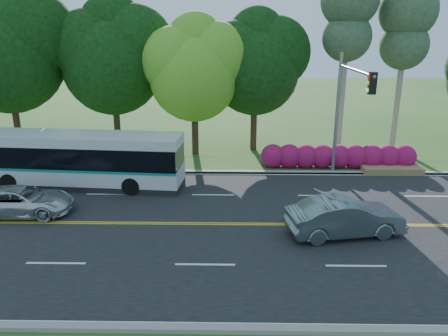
{
  "coord_description": "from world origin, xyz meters",
  "views": [
    {
      "loc": [
        0.44,
        -17.59,
        8.26
      ],
      "look_at": [
        0.1,
        2.0,
        1.97
      ],
      "focal_mm": 35.0,
      "sensor_mm": 36.0,
      "label": 1
    }
  ],
  "objects_px": {
    "traffic_signal": "(347,100)",
    "transit_bus": "(80,160)",
    "sedan": "(345,217)",
    "suv": "(21,201)"
  },
  "relations": [
    {
      "from": "traffic_signal",
      "to": "transit_bus",
      "type": "xyz_separation_m",
      "value": [
        -14.25,
        -0.6,
        -3.22
      ]
    },
    {
      "from": "transit_bus",
      "to": "sedan",
      "type": "distance_m",
      "value": 14.16
    },
    {
      "from": "sedan",
      "to": "suv",
      "type": "xyz_separation_m",
      "value": [
        -14.4,
        1.9,
        -0.15
      ]
    },
    {
      "from": "transit_bus",
      "to": "sedan",
      "type": "bearing_deg",
      "value": -19.35
    },
    {
      "from": "traffic_signal",
      "to": "suv",
      "type": "relative_size",
      "value": 1.51
    },
    {
      "from": "transit_bus",
      "to": "suv",
      "type": "xyz_separation_m",
      "value": [
        -1.49,
        -3.88,
        -0.79
      ]
    },
    {
      "from": "transit_bus",
      "to": "sedan",
      "type": "relative_size",
      "value": 2.33
    },
    {
      "from": "transit_bus",
      "to": "suv",
      "type": "distance_m",
      "value": 4.23
    },
    {
      "from": "traffic_signal",
      "to": "transit_bus",
      "type": "relative_size",
      "value": 0.62
    },
    {
      "from": "traffic_signal",
      "to": "sedan",
      "type": "xyz_separation_m",
      "value": [
        -1.34,
        -6.38,
        -3.86
      ]
    }
  ]
}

